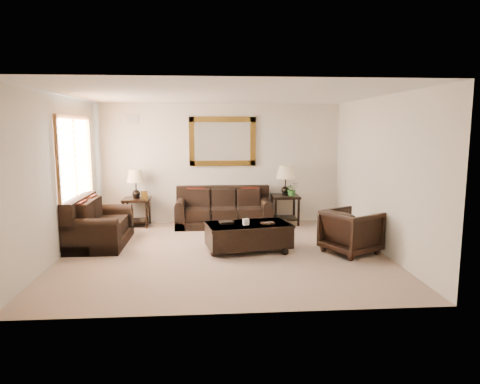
{
  "coord_description": "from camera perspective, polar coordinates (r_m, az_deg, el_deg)",
  "views": [
    {
      "loc": [
        -0.25,
        -7.23,
        2.15
      ],
      "look_at": [
        0.34,
        0.6,
        0.97
      ],
      "focal_mm": 32.0,
      "sensor_mm": 36.0,
      "label": 1
    }
  ],
  "objects": [
    {
      "name": "end_table_left",
      "position": [
        9.63,
        -13.68,
        0.33
      ],
      "size": [
        0.57,
        0.57,
        1.26
      ],
      "color": "black",
      "rests_on": "room"
    },
    {
      "name": "air_vent",
      "position": [
        9.85,
        -14.12,
        9.43
      ],
      "size": [
        0.25,
        0.02,
        0.18
      ],
      "primitive_type": "cube",
      "color": "#999999",
      "rests_on": "room"
    },
    {
      "name": "potted_plant",
      "position": [
        9.56,
        6.96,
        0.19
      ],
      "size": [
        0.34,
        0.36,
        0.24
      ],
      "primitive_type": "imported",
      "rotation": [
        0.0,
        0.0,
        0.23
      ],
      "color": "#28581E",
      "rests_on": "end_table_right"
    },
    {
      "name": "mirror",
      "position": [
        9.7,
        -2.35,
        6.74
      ],
      "size": [
        1.5,
        0.06,
        1.1
      ],
      "color": "#4C270F",
      "rests_on": "room"
    },
    {
      "name": "room",
      "position": [
        7.28,
        -2.29,
        2.21
      ],
      "size": [
        5.51,
        5.01,
        2.71
      ],
      "color": "gray",
      "rests_on": "ground"
    },
    {
      "name": "coffee_table",
      "position": [
        7.55,
        1.12,
        -5.6
      ],
      "size": [
        1.57,
        1.03,
        0.62
      ],
      "rotation": [
        0.0,
        0.0,
        0.18
      ],
      "color": "black",
      "rests_on": "room"
    },
    {
      "name": "armchair",
      "position": [
        7.64,
        14.6,
        -4.85
      ],
      "size": [
        1.06,
        1.08,
        0.84
      ],
      "primitive_type": "imported",
      "rotation": [
        0.0,
        0.0,
        2.08
      ],
      "color": "black",
      "rests_on": "floor"
    },
    {
      "name": "sofa",
      "position": [
        9.5,
        -2.22,
        -2.65
      ],
      "size": [
        2.09,
        0.9,
        0.86
      ],
      "color": "black",
      "rests_on": "room"
    },
    {
      "name": "loveseat",
      "position": [
        8.38,
        -18.5,
        -4.46
      ],
      "size": [
        0.95,
        1.59,
        0.9
      ],
      "rotation": [
        0.0,
        0.0,
        1.57
      ],
      "color": "black",
      "rests_on": "room"
    },
    {
      "name": "window",
      "position": [
        8.51,
        -21.05,
        3.92
      ],
      "size": [
        0.07,
        1.96,
        1.66
      ],
      "color": "white",
      "rests_on": "room"
    },
    {
      "name": "end_table_right",
      "position": [
        9.63,
        6.08,
        0.79
      ],
      "size": [
        0.6,
        0.6,
        1.32
      ],
      "color": "black",
      "rests_on": "room"
    }
  ]
}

